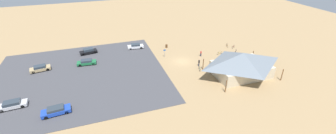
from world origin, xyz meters
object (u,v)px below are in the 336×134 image
(bicycle_red_front_row, at_px, (233,47))
(visitor_by_pavilion, at_px, (199,63))
(bicycle_yellow_yard_center, at_px, (220,53))
(bicycle_white_lone_east, at_px, (245,56))
(trash_bin, at_px, (166,46))
(bicycle_blue_back_row, at_px, (236,51))
(bike_pavilion, at_px, (242,63))
(bicycle_purple_lone_west, at_px, (238,54))
(car_silver_near_entry, at_px, (12,105))
(car_blue_aisle_side, at_px, (56,111))
(car_white_far_end, at_px, (136,46))
(bicycle_teal_mid_cluster, at_px, (200,69))
(car_black_back_corner, at_px, (88,51))
(visitor_crossing_yard, at_px, (201,53))
(bicycle_orange_yard_front, at_px, (227,46))
(lot_sign, at_px, (165,52))
(car_green_inner_stall, at_px, (87,62))
(car_tan_front_row, at_px, (40,68))

(bicycle_red_front_row, height_order, visitor_by_pavilion, visitor_by_pavilion)
(bicycle_yellow_yard_center, xyz_separation_m, bicycle_white_lone_east, (-5.03, 4.03, 0.03))
(trash_bin, xyz_separation_m, bicycle_blue_back_row, (-16.56, 9.37, -0.08))
(bike_pavilion, distance_m, bicycle_purple_lone_west, 10.45)
(car_silver_near_entry, height_order, car_blue_aisle_side, car_silver_near_entry)
(bicycle_purple_lone_west, bearing_deg, bicycle_yellow_yard_center, -29.39)
(bicycle_red_front_row, bearing_deg, car_white_far_end, -18.11)
(bicycle_yellow_yard_center, height_order, bicycle_teal_mid_cluster, bicycle_teal_mid_cluster)
(bicycle_purple_lone_west, distance_m, car_black_back_corner, 39.65)
(bicycle_purple_lone_west, bearing_deg, bicycle_white_lone_east, 117.42)
(car_silver_near_entry, bearing_deg, car_blue_aisle_side, 150.40)
(bicycle_red_front_row, distance_m, car_silver_near_entry, 53.01)
(bicycle_white_lone_east, height_order, visitor_crossing_yard, visitor_crossing_yard)
(bicycle_orange_yard_front, bearing_deg, visitor_crossing_yard, 17.80)
(trash_bin, height_order, lot_sign, lot_sign)
(lot_sign, relative_size, bicycle_blue_back_row, 1.60)
(bicycle_orange_yard_front, distance_m, car_black_back_corner, 38.39)
(bicycle_yellow_yard_center, distance_m, visitor_crossing_yard, 5.32)
(car_black_back_corner, relative_size, visitor_crossing_yard, 2.84)
(car_white_far_end, xyz_separation_m, car_green_inner_stall, (13.14, 5.88, -0.01))
(bike_pavilion, distance_m, visitor_crossing_yard, 12.34)
(bicycle_orange_yard_front, height_order, car_green_inner_stall, car_green_inner_stall)
(bicycle_yellow_yard_center, relative_size, bicycle_teal_mid_cluster, 0.99)
(bicycle_white_lone_east, height_order, car_blue_aisle_side, car_blue_aisle_side)
(bicycle_teal_mid_cluster, bearing_deg, bicycle_red_front_row, -149.79)
(bike_pavilion, relative_size, bicycle_purple_lone_west, 8.26)
(bike_pavilion, height_order, car_green_inner_stall, bike_pavilion)
(bicycle_white_lone_east, distance_m, car_blue_aisle_side, 44.49)
(car_green_inner_stall, relative_size, visitor_by_pavilion, 2.57)
(car_black_back_corner, distance_m, visitor_crossing_yard, 29.82)
(car_silver_near_entry, bearing_deg, bicycle_red_front_row, -168.79)
(car_green_inner_stall, distance_m, visitor_by_pavilion, 27.06)
(bike_pavilion, xyz_separation_m, bicycle_purple_lone_west, (-5.34, -8.60, -2.59))
(bike_pavilion, xyz_separation_m, bicycle_blue_back_row, (-5.78, -10.31, -2.59))
(car_black_back_corner, relative_size, car_tan_front_row, 1.02)
(car_white_far_end, bearing_deg, bicycle_red_front_row, 161.89)
(car_silver_near_entry, relative_size, car_green_inner_stall, 1.05)
(lot_sign, distance_m, bicycle_orange_yard_front, 19.01)
(trash_bin, relative_size, bicycle_yellow_yard_center, 0.52)
(bicycle_purple_lone_west, xyz_separation_m, bicycle_blue_back_row, (-0.44, -1.71, 0.01))
(car_blue_aisle_side, bearing_deg, car_green_inner_stall, -106.75)
(lot_sign, relative_size, bicycle_orange_yard_front, 1.34)
(visitor_by_pavilion, bearing_deg, bicycle_red_front_row, -154.46)
(car_tan_front_row, bearing_deg, lot_sign, 175.75)
(lot_sign, bearing_deg, bicycle_purple_lone_west, 163.62)
(bicycle_purple_lone_west, bearing_deg, lot_sign, -16.38)
(visitor_crossing_yard, bearing_deg, car_tan_front_row, -7.09)
(bike_pavilion, distance_m, car_green_inner_stall, 36.16)
(trash_bin, relative_size, car_blue_aisle_side, 0.19)
(bicycle_teal_mid_cluster, bearing_deg, car_black_back_corner, -36.34)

